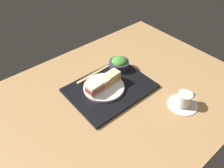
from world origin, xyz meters
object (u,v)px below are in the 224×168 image
object	(u,v)px
sandwich_near	(112,77)
chopsticks_pair	(94,74)
sandwich_plate	(104,87)
coffee_cup	(184,100)
sandwich_middle	(104,83)
sandwich_far	(95,88)
salad_bowl	(119,63)

from	to	relation	value
sandwich_near	chopsticks_pair	xyz separation A→B (cm)	(3.37, -11.91, -3.81)
sandwich_plate	coffee_cup	xyz separation A→B (cm)	(-23.13, 33.03, 0.94)
sandwich_near	sandwich_middle	bearing A→B (deg)	3.93
sandwich_plate	chopsticks_pair	distance (cm)	12.61
sandwich_far	coffee_cup	distance (cm)	43.81
salad_bowl	sandwich_plate	bearing A→B (deg)	24.22
sandwich_middle	salad_bowl	world-z (taller)	salad_bowl
sandwich_plate	chopsticks_pair	xyz separation A→B (cm)	(-2.65, -12.32, -0.35)
chopsticks_pair	coffee_cup	world-z (taller)	coffee_cup
sandwich_near	sandwich_far	world-z (taller)	same
sandwich_near	sandwich_far	distance (cm)	12.05
salad_bowl	coffee_cup	size ratio (longest dim) A/B	0.78
sandwich_plate	coffee_cup	size ratio (longest dim) A/B	1.46
sandwich_near	chopsticks_pair	size ratio (longest dim) A/B	0.38
sandwich_far	chopsticks_pair	xyz separation A→B (cm)	(-8.66, -12.74, -3.77)
sandwich_near	coffee_cup	world-z (taller)	sandwich_near
sandwich_middle	coffee_cup	xyz separation A→B (cm)	(-23.13, 33.03, -2.24)
sandwich_far	salad_bowl	size ratio (longest dim) A/B	0.75
sandwich_plate	sandwich_near	size ratio (longest dim) A/B	2.46
sandwich_near	salad_bowl	bearing A→B (deg)	-147.06
sandwich_near	salad_bowl	size ratio (longest dim) A/B	0.76
sandwich_far	salad_bowl	xyz separation A→B (cm)	(-23.59, -8.32, -1.06)
sandwich_near	salad_bowl	distance (cm)	13.82
salad_bowl	coffee_cup	bearing A→B (deg)	97.73
sandwich_near	salad_bowl	world-z (taller)	sandwich_near
sandwich_plate	sandwich_far	size ratio (longest dim) A/B	2.48
sandwich_plate	chopsticks_pair	size ratio (longest dim) A/B	0.93
sandwich_plate	coffee_cup	world-z (taller)	coffee_cup
sandwich_plate	salad_bowl	xyz separation A→B (cm)	(-17.58, -7.91, 2.37)
sandwich_plate	coffee_cup	bearing A→B (deg)	125.01
chopsticks_pair	coffee_cup	distance (cm)	49.78
sandwich_middle	coffee_cup	size ratio (longest dim) A/B	0.59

